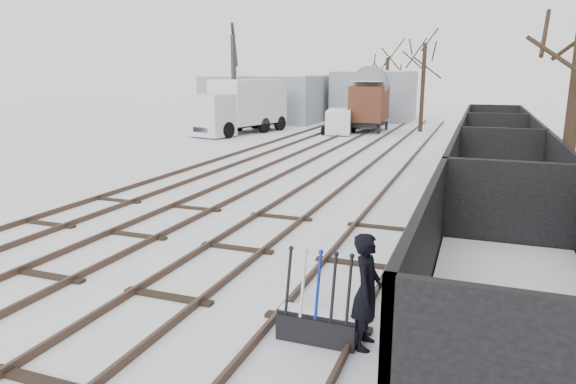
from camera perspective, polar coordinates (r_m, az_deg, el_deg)
name	(u,v)px	position (r m, az deg, el deg)	size (l,w,h in m)	color
ground	(168,298)	(10.32, -13.17, -11.40)	(120.00, 120.00, 0.00)	white
tracks	(345,171)	(22.47, 6.35, 2.32)	(13.90, 52.00, 0.16)	black
shed_left	(267,98)	(47.50, -2.30, 10.38)	(10.00, 8.00, 4.10)	#939CA5
shed_right	(374,96)	(48.70, 9.57, 10.51)	(7.00, 6.00, 4.50)	#939CA5
ground_frame	(318,324)	(8.51, 3.34, -14.45)	(1.30, 0.42, 1.49)	black
worker	(367,291)	(8.16, 8.74, -10.83)	(0.68, 0.45, 1.86)	black
freight_wagon_a	(514,315)	(7.81, 23.84, -12.37)	(2.57, 6.42, 2.62)	black
freight_wagon_b	(501,205)	(13.89, 22.56, -1.35)	(2.57, 6.42, 2.62)	black
freight_wagon_c	(496,164)	(20.17, 22.08, 2.90)	(2.57, 6.42, 2.62)	black
freight_wagon_d	(493,143)	(26.50, 21.82, 5.13)	(2.57, 6.42, 2.62)	black
box_van_wagon	(370,102)	(39.11, 9.05, 9.83)	(2.79, 4.96, 3.70)	black
lorry	(240,106)	(37.38, -5.31, 9.49)	(4.10, 8.73, 3.80)	black
panel_van	(339,121)	(37.32, 5.70, 7.84)	(2.43, 4.16, 1.72)	silver
crane	(235,100)	(42.89, -5.88, 10.17)	(2.12, 4.85, 8.14)	#2E2E33
tree_near	(574,108)	(13.86, 29.15, 8.14)	(0.30, 0.30, 6.84)	black
tree_far_left	(386,91)	(46.28, 10.87, 11.00)	(0.30, 0.30, 5.56)	black
tree_far_right	(423,88)	(39.63, 14.73, 11.11)	(0.30, 0.30, 6.38)	black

